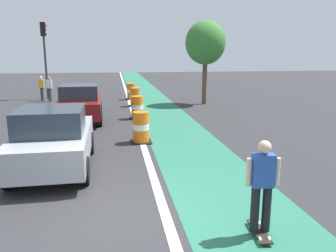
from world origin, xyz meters
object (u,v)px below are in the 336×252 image
traffic_barrel_back (135,97)px  traffic_barrel_far (131,92)px  parked_sedan_nearest (54,139)px  street_tree_sidewalk (205,43)px  traffic_light_corner (44,47)px  pedestrian_crossing (49,88)px  traffic_barrel_mid (137,108)px  pedestrian_waiting (42,88)px  traffic_barrel_front (141,128)px  skateboarder_on_lane (262,185)px  parked_sedan_second (80,104)px

traffic_barrel_back → traffic_barrel_far: (-0.08, 3.03, 0.00)m
parked_sedan_nearest → street_tree_sidewalk: 13.34m
parked_sedan_nearest → traffic_light_corner: bearing=101.0°
traffic_barrel_far → pedestrian_crossing: 5.28m
traffic_barrel_far → pedestrian_crossing: bearing=-178.4°
traffic_barrel_mid → parked_sedan_nearest: bearing=-111.4°
traffic_barrel_far → pedestrian_waiting: 5.86m
traffic_barrel_mid → pedestrian_waiting: 9.23m
traffic_light_corner → street_tree_sidewalk: size_ratio=1.02×
traffic_barrel_front → traffic_barrel_back: bearing=87.9°
traffic_barrel_far → pedestrian_waiting: (-5.84, 0.29, 0.33)m
traffic_light_corner → pedestrian_crossing: size_ratio=3.17×
pedestrian_crossing → pedestrian_waiting: same height
traffic_barrel_back → traffic_light_corner: 7.84m
pedestrian_waiting → skateboarder_on_lane: bearing=-68.3°
traffic_barrel_mid → traffic_light_corner: (-5.62, 8.27, 2.97)m
skateboarder_on_lane → traffic_barrel_far: 17.78m
pedestrian_crossing → street_tree_sidewalk: street_tree_sidewalk is taller
traffic_barrel_back → skateboarder_on_lane: bearing=-85.2°
traffic_barrel_back → pedestrian_waiting: (-5.92, 3.32, 0.33)m
traffic_barrel_far → traffic_light_corner: bearing=166.3°
traffic_barrel_back → pedestrian_waiting: pedestrian_waiting is taller
parked_sedan_second → pedestrian_waiting: 8.10m
pedestrian_waiting → parked_sedan_second: bearing=-66.9°
parked_sedan_nearest → traffic_barrel_front: bearing=44.1°
traffic_barrel_back → traffic_barrel_far: bearing=91.5°
traffic_barrel_far → traffic_light_corner: 6.55m
traffic_barrel_front → pedestrian_waiting: bearing=115.9°
parked_sedan_nearest → traffic_barrel_far: bearing=78.7°
traffic_light_corner → pedestrian_crossing: 3.08m
parked_sedan_second → traffic_light_corner: 9.45m
pedestrian_waiting → pedestrian_crossing: bearing=-37.7°
traffic_barrel_back → traffic_light_corner: bearing=142.5°
parked_sedan_second → traffic_barrel_back: (2.75, 4.14, -0.30)m
traffic_barrel_mid → parked_sedan_second: bearing=-174.0°
pedestrian_waiting → traffic_light_corner: bearing=81.2°
parked_sedan_second → street_tree_sidewalk: street_tree_sidewalk is taller
skateboarder_on_lane → parked_sedan_second: parked_sedan_second is taller
parked_sedan_nearest → traffic_barrel_mid: parked_sedan_nearest is taller
skateboarder_on_lane → parked_sedan_nearest: (-4.05, 4.03, -0.08)m
traffic_barrel_far → pedestrian_waiting: bearing=177.2°
pedestrian_crossing → parked_sedan_second: bearing=-69.6°
parked_sedan_nearest → street_tree_sidewalk: bearing=57.1°
traffic_barrel_front → pedestrian_crossing: bearing=114.4°
street_tree_sidewalk → pedestrian_waiting: bearing=163.3°
traffic_barrel_mid → street_tree_sidewalk: bearing=43.1°
traffic_barrel_back → traffic_light_corner: size_ratio=0.21×
parked_sedan_nearest → parked_sedan_second: (0.06, 6.54, 0.00)m
parked_sedan_second → pedestrian_crossing: bearing=110.4°
parked_sedan_second → traffic_barrel_front: 4.80m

